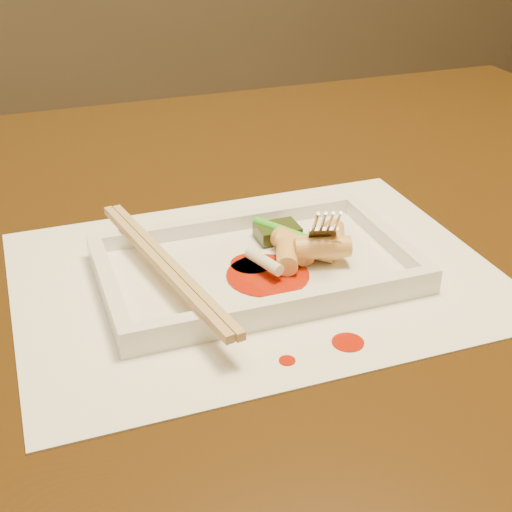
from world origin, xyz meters
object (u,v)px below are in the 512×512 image
object	(u,v)px
table	(154,339)
placemat	(256,275)
chopstick_a	(160,265)
plate_base	(256,270)
fork	(327,167)

from	to	relation	value
table	placemat	xyz separation A→B (m)	(0.08, -0.08, 0.10)
placemat	table	bearing A→B (deg)	134.43
table	chopstick_a	size ratio (longest dim) A/B	5.93
plate_base	fork	size ratio (longest dim) A/B	1.86
chopstick_a	table	bearing A→B (deg)	86.94
table	fork	world-z (taller)	fork
table	chopstick_a	world-z (taller)	chopstick_a
plate_base	chopstick_a	size ratio (longest dim) A/B	1.10
fork	plate_base	bearing A→B (deg)	-165.58
placemat	chopstick_a	xyz separation A→B (m)	(-0.08, 0.00, 0.03)
table	fork	bearing A→B (deg)	-22.54
chopstick_a	placemat	bearing A→B (deg)	0.00
plate_base	fork	world-z (taller)	fork
plate_base	fork	distance (m)	0.11
plate_base	table	bearing A→B (deg)	134.43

